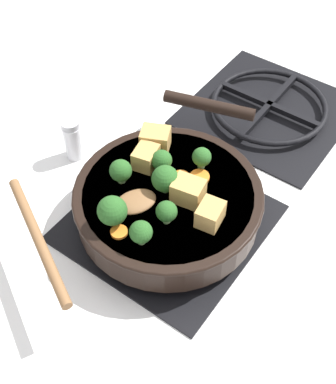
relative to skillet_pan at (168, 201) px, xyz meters
name	(u,v)px	position (x,y,z in m)	size (l,w,h in m)	color
ground_plane	(168,223)	(0.00, 0.00, -0.06)	(2.40, 2.40, 0.00)	white
front_burner_grate	(168,219)	(0.00, 0.00, -0.05)	(0.31, 0.31, 0.03)	black
rear_burner_grate	(269,108)	(0.00, 0.36, -0.05)	(0.31, 0.31, 0.03)	black
skillet_pan	(168,201)	(0.00, 0.00, 0.00)	(0.32, 0.43, 0.06)	black
wooden_spoon	(80,223)	(-0.07, -0.14, 0.03)	(0.23, 0.25, 0.02)	brown
tofu_cube_center_large	(188,191)	(0.04, 0.00, 0.04)	(0.05, 0.04, 0.04)	tan
tofu_cube_near_handle	(146,157)	(-0.07, 0.03, 0.04)	(0.04, 0.04, 0.04)	tan
tofu_cube_east_chunk	(155,139)	(-0.08, 0.07, 0.04)	(0.05, 0.04, 0.04)	tan
tofu_cube_west_chunk	(210,214)	(0.09, -0.01, 0.04)	(0.04, 0.04, 0.04)	tan
broccoli_floret_near_spoon	(166,178)	(0.00, 0.00, 0.05)	(0.04, 0.04, 0.05)	#709956
broccoli_floret_center_top	(141,232)	(0.03, -0.11, 0.05)	(0.04, 0.04, 0.04)	#709956
broccoli_floret_east_rim	(162,160)	(-0.04, 0.03, 0.05)	(0.04, 0.04, 0.04)	#709956
broccoli_floret_west_rim	(121,171)	(-0.08, -0.03, 0.05)	(0.04, 0.04, 0.04)	#709956
broccoli_floret_north_edge	(112,211)	(-0.03, -0.10, 0.05)	(0.05, 0.05, 0.05)	#709956
broccoli_floret_south_cluster	(202,157)	(0.01, 0.08, 0.05)	(0.03, 0.03, 0.04)	#709956
broccoli_floret_mid_floret	(167,212)	(0.03, -0.05, 0.05)	(0.03, 0.03, 0.04)	#709956
carrot_slice_orange_thin	(200,177)	(0.03, 0.05, 0.03)	(0.03, 0.03, 0.01)	orange
carrot_slice_near_center	(119,232)	(-0.01, -0.11, 0.03)	(0.03, 0.03, 0.01)	orange
carrot_slice_edge_slice	(183,178)	(0.00, 0.03, 0.03)	(0.03, 0.03, 0.01)	orange
salt_shaker	(73,139)	(-0.24, 0.03, -0.02)	(0.04, 0.04, 0.09)	white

